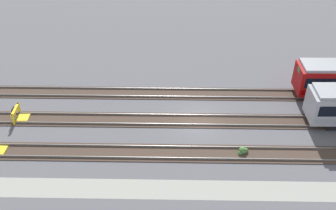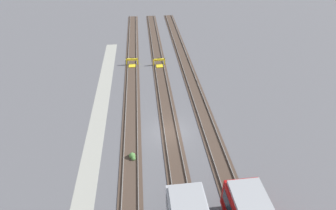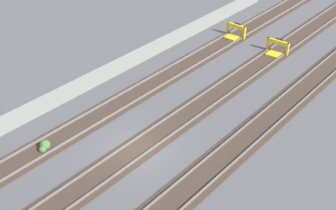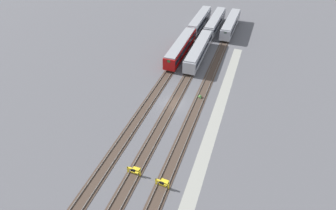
% 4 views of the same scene
% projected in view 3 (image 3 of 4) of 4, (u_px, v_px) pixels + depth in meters
% --- Properties ---
extents(ground_plane, '(400.00, 400.00, 0.00)m').
position_uv_depth(ground_plane, '(138.00, 150.00, 28.22)').
color(ground_plane, '#5B5B60').
extents(service_walkway, '(54.00, 2.00, 0.01)m').
position_uv_depth(service_walkway, '(49.00, 101.00, 32.82)').
color(service_walkway, '#9E9E93').
rests_on(service_walkway, ground).
extents(rail_track_nearest, '(90.00, 2.24, 0.21)m').
position_uv_depth(rail_track_nearest, '(88.00, 122.00, 30.62)').
color(rail_track_nearest, '#47382D').
rests_on(rail_track_nearest, ground).
extents(rail_track_near_inner, '(90.00, 2.24, 0.21)m').
position_uv_depth(rail_track_near_inner, '(138.00, 149.00, 28.20)').
color(rail_track_near_inner, '#47382D').
rests_on(rail_track_near_inner, ground).
extents(rail_track_middle, '(90.00, 2.24, 0.21)m').
position_uv_depth(rail_track_middle, '(197.00, 181.00, 25.78)').
color(rail_track_middle, '#47382D').
rests_on(rail_track_middle, ground).
extents(bumper_stop_nearest_track, '(1.37, 2.01, 1.22)m').
position_uv_depth(bumper_stop_nearest_track, '(234.00, 32.00, 41.62)').
color(bumper_stop_nearest_track, yellow).
rests_on(bumper_stop_nearest_track, ground).
extents(bumper_stop_near_inner_track, '(1.37, 2.01, 1.22)m').
position_uv_depth(bumper_stop_near_inner_track, '(276.00, 48.00, 38.83)').
color(bumper_stop_near_inner_track, yellow).
rests_on(bumper_stop_near_inner_track, ground).
extents(weed_clump, '(0.92, 0.70, 0.64)m').
position_uv_depth(weed_clump, '(45.00, 146.00, 28.14)').
color(weed_clump, '#4C7F3D').
rests_on(weed_clump, ground).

